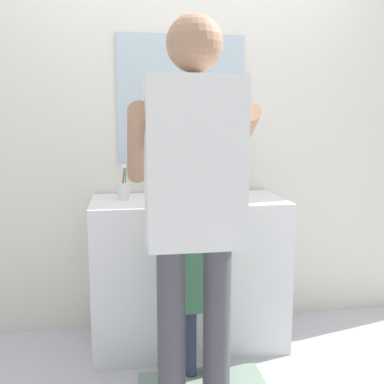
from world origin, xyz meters
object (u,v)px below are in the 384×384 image
at_px(soap_bottle, 233,185).
at_px(adult_parent, 194,189).
at_px(child_toddler, 200,288).
at_px(toothbrush_cup, 123,190).

relative_size(soap_bottle, adult_parent, 0.09).
relative_size(child_toddler, adult_parent, 0.47).
bearing_deg(soap_bottle, child_toddler, -122.37).
xyz_separation_m(toothbrush_cup, soap_bottle, (0.66, 0.02, 0.01)).
bearing_deg(child_toddler, toothbrush_cup, 130.87).
distance_m(child_toddler, adult_parent, 0.64).
height_order(toothbrush_cup, soap_bottle, toothbrush_cup).
xyz_separation_m(child_toddler, adult_parent, (-0.08, -0.31, 0.56)).
xyz_separation_m(soap_bottle, adult_parent, (-0.37, -0.76, 0.10)).
bearing_deg(soap_bottle, adult_parent, -115.92).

